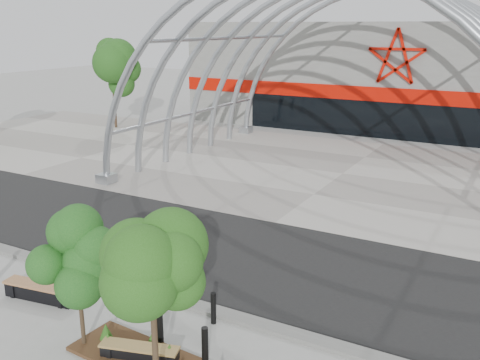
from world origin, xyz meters
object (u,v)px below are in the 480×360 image
object	(u,v)px
bench_1	(140,353)
bollard_2	(213,308)
street_tree_1	(152,278)
street_tree_0	(76,257)
bench_0	(41,292)

from	to	relation	value
bench_1	bollard_2	xyz separation A→B (m)	(0.67, 2.29, 0.25)
street_tree_1	bollard_2	bearing A→B (deg)	98.77
street_tree_1	bench_1	distance (m)	2.99
street_tree_0	bench_0	bearing A→B (deg)	158.05
street_tree_0	bench_1	xyz separation A→B (m)	(1.62, 0.20, -2.24)
street_tree_0	bollard_2	xyz separation A→B (m)	(2.29, 2.50, -1.99)
street_tree_0	bollard_2	bearing A→B (deg)	47.53
bench_1	street_tree_0	bearing A→B (deg)	-172.84
street_tree_0	bench_1	bearing A→B (deg)	7.16
bench_0	bench_1	bearing A→B (deg)	-11.97
street_tree_1	bollard_2	distance (m)	3.94
street_tree_1	bench_0	world-z (taller)	street_tree_1
street_tree_0	bollard_2	distance (m)	3.93
bench_0	bollard_2	size ratio (longest dim) A/B	2.63
bollard_2	bench_1	bearing A→B (deg)	-106.30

